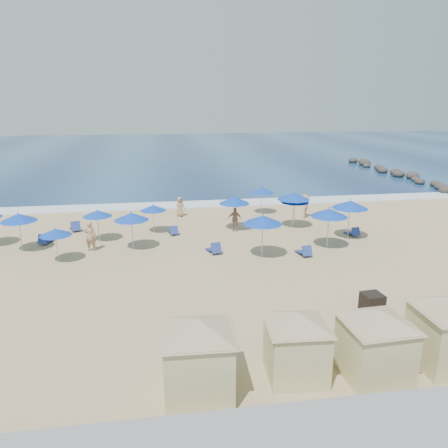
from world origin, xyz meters
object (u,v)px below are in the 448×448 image
(umbrella_4, at_px, (153,208))
(beachgoer_0, at_px, (90,236))
(trash_bin, at_px, (372,303))
(umbrella_6, at_px, (263,220))
(umbrella_7, at_px, (234,200))
(umbrella_10, at_px, (294,196))
(umbrella_3, at_px, (55,232))
(rock_jetty, at_px, (403,175))
(beachgoer_2, at_px, (305,206))
(umbrella_1, at_px, (18,217))
(cabana_2, at_px, (376,335))
(umbrella_9, at_px, (262,190))
(cabana_1, at_px, (297,336))
(umbrella_5, at_px, (131,216))
(umbrella_2, at_px, (97,213))
(umbrella_12, at_px, (295,199))
(cabana_0, at_px, (198,346))
(umbrella_8, at_px, (329,213))
(beachgoer_3, at_px, (180,207))
(umbrella_11, at_px, (350,204))
(beachgoer_1, at_px, (235,219))

(umbrella_4, bearing_deg, beachgoer_0, -140.17)
(trash_bin, height_order, umbrella_6, umbrella_6)
(umbrella_7, bearing_deg, umbrella_10, -0.81)
(umbrella_3, distance_m, umbrella_6, 11.59)
(umbrella_3, bearing_deg, umbrella_10, 16.70)
(rock_jetty, distance_m, beachgoer_2, 22.68)
(beachgoer_0, bearing_deg, umbrella_1, -0.47)
(umbrella_6, bearing_deg, cabana_2, -85.32)
(umbrella_9, bearing_deg, cabana_1, -100.59)
(umbrella_7, distance_m, beachgoer_0, 9.85)
(rock_jetty, relative_size, umbrella_1, 10.94)
(cabana_1, xyz_separation_m, umbrella_3, (-9.96, 12.18, 0.30))
(umbrella_5, relative_size, umbrella_10, 0.90)
(umbrella_2, bearing_deg, cabana_1, -62.67)
(umbrella_5, xyz_separation_m, umbrella_12, (11.21, 3.14, -0.05))
(umbrella_1, distance_m, umbrella_12, 17.98)
(rock_jetty, distance_m, beachgoer_0, 38.21)
(cabana_0, bearing_deg, rock_jetty, 51.74)
(cabana_0, xyz_separation_m, umbrella_1, (-9.22, 14.79, 0.49))
(umbrella_4, distance_m, umbrella_8, 11.63)
(cabana_0, height_order, umbrella_1, cabana_0)
(umbrella_3, relative_size, umbrella_6, 0.77)
(umbrella_9, bearing_deg, umbrella_7, -125.36)
(umbrella_2, xyz_separation_m, umbrella_6, (9.69, -4.59, 0.42))
(rock_jetty, bearing_deg, umbrella_7, -142.93)
(umbrella_3, height_order, beachgoer_3, umbrella_3)
(umbrella_2, height_order, umbrella_7, umbrella_7)
(umbrella_1, bearing_deg, umbrella_6, -13.22)
(beachgoer_2, bearing_deg, umbrella_11, 36.48)
(umbrella_8, bearing_deg, beachgoer_1, 137.75)
(umbrella_1, bearing_deg, umbrella_4, 18.23)
(cabana_2, distance_m, umbrella_5, 16.49)
(beachgoer_0, bearing_deg, umbrella_5, -176.29)
(umbrella_5, height_order, umbrella_11, umbrella_11)
(rock_jetty, distance_m, umbrella_2, 37.07)
(cabana_1, relative_size, beachgoer_3, 2.60)
(umbrella_12, relative_size, beachgoer_0, 1.27)
(cabana_1, bearing_deg, umbrella_3, 129.27)
(cabana_0, bearing_deg, umbrella_4, 94.39)
(umbrella_10, distance_m, beachgoer_2, 3.38)
(cabana_2, relative_size, umbrella_10, 1.61)
(beachgoer_1, bearing_deg, umbrella_3, -139.19)
(umbrella_3, relative_size, beachgoer_2, 1.11)
(umbrella_2, relative_size, umbrella_7, 0.86)
(umbrella_5, height_order, umbrella_7, umbrella_7)
(cabana_0, distance_m, umbrella_10, 19.07)
(cabana_1, bearing_deg, umbrella_11, 59.70)
(trash_bin, xyz_separation_m, beachgoer_0, (-13.05, 10.01, 0.51))
(umbrella_1, height_order, umbrella_11, umbrella_11)
(umbrella_12, xyz_separation_m, beachgoer_0, (-13.70, -2.99, -1.11))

